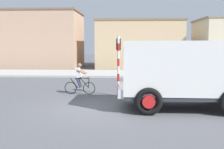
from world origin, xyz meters
name	(u,v)px	position (x,y,z in m)	size (l,w,h in m)	color
ground_plane	(91,109)	(0.00, 0.00, 0.00)	(120.00, 120.00, 0.00)	#56565B
sidewalk_far	(109,74)	(0.00, 13.11, 0.08)	(80.00, 5.00, 0.16)	#ADADA8
truck_foreground	(184,70)	(3.99, 0.25, 1.67)	(5.47, 2.93, 2.90)	white
cyclist	(80,79)	(-1.04, 3.34, 0.86)	(1.73, 0.50, 1.72)	black
traffic_light_pole	(118,57)	(1.11, 2.99, 2.07)	(0.24, 0.43, 3.20)	red
car_red_near	(222,75)	(7.49, 5.65, 0.82)	(4.21, 2.32, 1.60)	#1E2328
building_corner_left	(32,39)	(-9.66, 20.95, 3.29)	(11.68, 7.33, 6.57)	tan
building_mid_block	(138,44)	(3.05, 21.23, 2.73)	(9.82, 7.66, 5.46)	#D1B284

